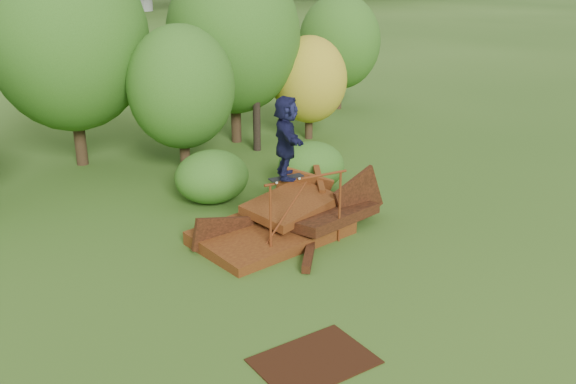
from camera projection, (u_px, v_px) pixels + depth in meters
ground at (369, 273)px, 14.81m from camera, size 240.00×240.00×0.00m
scrap_pile at (289, 222)px, 16.75m from camera, size 5.61×3.81×1.85m
grind_rail at (306, 200)px, 15.54m from camera, size 2.24×0.43×1.92m
skateboard at (286, 178)px, 15.06m from camera, size 0.87×0.36×0.09m
skater at (286, 137)px, 14.71m from camera, size 1.41×1.84×1.94m
flat_plate at (314, 361)px, 11.62m from camera, size 2.18×1.63×0.03m
tree_1 at (68, 39)px, 20.85m from camera, size 5.24×5.24×7.29m
tree_2 at (181, 87)px, 20.50m from camera, size 3.46×3.46×4.88m
tree_3 at (234, 36)px, 23.59m from camera, size 4.95×4.95×6.87m
tree_4 at (309, 80)px, 24.61m from camera, size 2.91×2.91×4.01m
tree_5 at (339, 42)px, 29.15m from camera, size 3.72×3.72×5.23m
shrub_left at (212, 177)px, 18.81m from camera, size 2.22×2.05×1.54m
shrub_right at (311, 166)px, 19.77m from camera, size 2.13×1.95×1.51m
utility_pole at (255, 21)px, 22.28m from camera, size 1.40×0.28×9.25m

